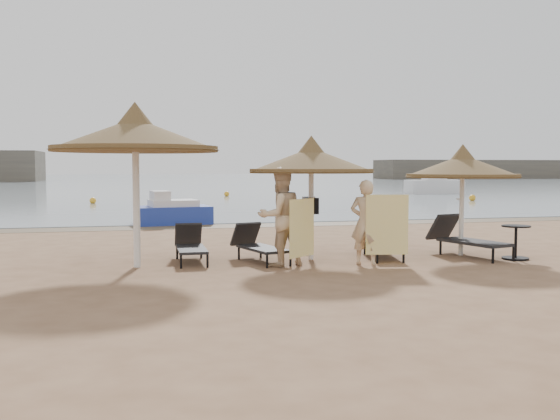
% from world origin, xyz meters
% --- Properties ---
extents(ground, '(160.00, 160.00, 0.00)m').
position_xyz_m(ground, '(0.00, 0.00, 0.00)').
color(ground, '#8F684A').
rests_on(ground, ground).
extents(sea, '(200.00, 140.00, 0.03)m').
position_xyz_m(sea, '(0.00, 80.00, 0.01)').
color(sea, slate).
rests_on(sea, ground).
extents(wet_sand_strip, '(200.00, 1.60, 0.01)m').
position_xyz_m(wet_sand_strip, '(0.00, 9.40, 0.00)').
color(wet_sand_strip, brown).
rests_on(wet_sand_strip, ground).
extents(palapa_left, '(3.24, 3.24, 3.21)m').
position_xyz_m(palapa_left, '(-3.08, 1.42, 2.55)').
color(palapa_left, white).
rests_on(palapa_left, ground).
extents(palapa_center, '(2.63, 2.63, 2.61)m').
position_xyz_m(palapa_center, '(0.51, 1.59, 2.08)').
color(palapa_center, white).
rests_on(palapa_center, ground).
extents(palapa_right, '(2.48, 2.48, 2.46)m').
position_xyz_m(palapa_right, '(3.92, 1.45, 1.96)').
color(palapa_right, white).
rests_on(palapa_right, ground).
extents(lounger_far_left, '(0.59, 1.71, 0.76)m').
position_xyz_m(lounger_far_left, '(-1.99, 1.95, 0.34)').
color(lounger_far_left, black).
rests_on(lounger_far_left, ground).
extents(lounger_near_left, '(1.00, 1.81, 0.77)m').
position_xyz_m(lounger_near_left, '(-0.63, 1.66, 0.35)').
color(lounger_near_left, black).
rests_on(lounger_near_left, ground).
extents(lounger_near_right, '(0.91, 1.88, 0.80)m').
position_xyz_m(lounger_near_right, '(2.11, 1.67, 0.36)').
color(lounger_near_right, black).
rests_on(lounger_near_right, ground).
extents(lounger_far_right, '(1.17, 2.09, 0.89)m').
position_xyz_m(lounger_far_right, '(3.94, 1.32, 0.40)').
color(lounger_far_right, black).
rests_on(lounger_far_right, ground).
extents(side_table, '(0.60, 0.60, 0.72)m').
position_xyz_m(side_table, '(4.73, 0.62, 0.34)').
color(side_table, black).
rests_on(side_table, ground).
extents(person_left, '(1.19, 0.94, 2.26)m').
position_xyz_m(person_left, '(-0.32, 0.93, 1.13)').
color(person_left, beige).
rests_on(person_left, ground).
extents(person_right, '(1.08, 0.98, 1.98)m').
position_xyz_m(person_right, '(1.37, 0.67, 0.99)').
color(person_right, beige).
rests_on(person_right, ground).
extents(towel_left, '(0.64, 0.52, 1.13)m').
position_xyz_m(towel_left, '(0.03, 0.58, 0.78)').
color(towel_left, yellow).
rests_on(towel_left, ground).
extents(towel_right, '(0.84, 0.17, 1.19)m').
position_xyz_m(towel_right, '(1.72, 0.42, 0.82)').
color(towel_right, yellow).
rests_on(towel_right, ground).
extents(bag_patterned, '(0.29, 0.14, 0.35)m').
position_xyz_m(bag_patterned, '(0.51, 1.77, 1.15)').
color(bag_patterned, white).
rests_on(bag_patterned, ground).
extents(bag_dark, '(0.25, 0.15, 0.34)m').
position_xyz_m(bag_dark, '(0.51, 1.43, 1.14)').
color(bag_dark, black).
rests_on(bag_dark, ground).
extents(pedal_boat, '(2.62, 1.76, 1.14)m').
position_xyz_m(pedal_boat, '(-1.82, 10.50, 0.42)').
color(pedal_boat, '#20369D').
rests_on(pedal_boat, ground).
extents(buoy_left, '(0.34, 0.34, 0.34)m').
position_xyz_m(buoy_left, '(-5.16, 23.09, 0.17)').
color(buoy_left, gold).
rests_on(buoy_left, ground).
extents(buoy_mid, '(0.34, 0.34, 0.34)m').
position_xyz_m(buoy_mid, '(2.86, 29.31, 0.17)').
color(buoy_mid, gold).
rests_on(buoy_mid, ground).
extents(buoy_right, '(0.37, 0.37, 0.37)m').
position_xyz_m(buoy_right, '(15.61, 20.77, 0.19)').
color(buoy_right, gold).
rests_on(buoy_right, ground).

